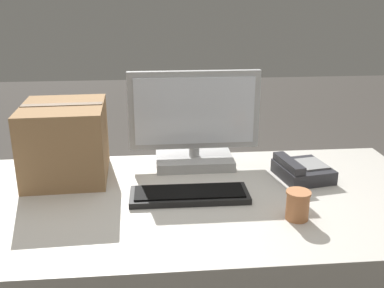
{
  "coord_description": "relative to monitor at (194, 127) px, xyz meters",
  "views": [
    {
      "loc": [
        -0.14,
        -1.47,
        1.43
      ],
      "look_at": [
        0.01,
        0.15,
        0.87
      ],
      "focal_mm": 42.0,
      "sensor_mm": 36.0,
      "label": 1
    }
  ],
  "objects": [
    {
      "name": "monitor",
      "position": [
        0.0,
        0.0,
        0.0
      ],
      "size": [
        0.54,
        0.21,
        0.4
      ],
      "color": "#B7B7B7",
      "rests_on": "office_desk"
    },
    {
      "name": "office_desk",
      "position": [
        -0.04,
        -0.31,
        -0.53
      ],
      "size": [
        1.8,
        0.9,
        0.72
      ],
      "color": "beige",
      "rests_on": "ground_plane"
    },
    {
      "name": "desk_phone",
      "position": [
        0.41,
        -0.18,
        -0.14
      ],
      "size": [
        0.22,
        0.23,
        0.08
      ],
      "rotation": [
        0.0,
        0.0,
        0.17
      ],
      "color": "#2D2D33",
      "rests_on": "office_desk"
    },
    {
      "name": "paper_cup_right",
      "position": [
        0.29,
        -0.51,
        -0.12
      ],
      "size": [
        0.08,
        0.08,
        0.1
      ],
      "color": "#BC7547",
      "rests_on": "office_desk"
    },
    {
      "name": "keyboard",
      "position": [
        -0.05,
        -0.32,
        -0.16
      ],
      "size": [
        0.43,
        0.16,
        0.03
      ],
      "rotation": [
        0.0,
        0.0,
        -0.01
      ],
      "color": "black",
      "rests_on": "office_desk"
    },
    {
      "name": "cardboard_box",
      "position": [
        -0.52,
        -0.07,
        -0.02
      ],
      "size": [
        0.32,
        0.36,
        0.3
      ],
      "rotation": [
        0.0,
        0.0,
        0.04
      ],
      "color": "#9E754C",
      "rests_on": "office_desk"
    }
  ]
}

